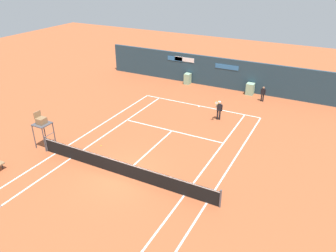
{
  "coord_description": "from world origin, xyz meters",
  "views": [
    {
      "loc": [
        9.76,
        -12.89,
        11.26
      ],
      "look_at": [
        0.11,
        5.55,
        0.8
      ],
      "focal_mm": 35.17,
      "sensor_mm": 36.0,
      "label": 1
    }
  ],
  "objects": [
    {
      "name": "umpire_chair",
      "position": [
        -6.51,
        0.37,
        1.74
      ],
      "size": [
        1.0,
        1.0,
        2.55
      ],
      "rotation": [
        0.0,
        0.0,
        -1.57
      ],
      "color": "#47474C",
      "rests_on": "ground_plane"
    },
    {
      "name": "tennis_ball_near_service_line",
      "position": [
        -3.26,
        2.15,
        0.03
      ],
      "size": [
        0.07,
        0.07,
        0.07
      ],
      "primitive_type": "sphere",
      "color": "#CCE033",
      "rests_on": "ground_plane"
    },
    {
      "name": "player_on_baseline",
      "position": [
        2.38,
        9.81,
        0.94
      ],
      "size": [
        0.49,
        0.77,
        1.79
      ],
      "rotation": [
        0.0,
        0.0,
        3.45
      ],
      "color": "black",
      "rests_on": "ground_plane"
    },
    {
      "name": "ground_plane",
      "position": [
        -0.0,
        0.58,
        0.0
      ],
      "size": [
        80.0,
        80.0,
        0.01
      ],
      "color": "#A8512D"
    },
    {
      "name": "ball_kid_left_post",
      "position": [
        4.55,
        15.27,
        0.8
      ],
      "size": [
        0.46,
        0.23,
        1.39
      ],
      "rotation": [
        0.0,
        0.0,
        2.95
      ],
      "color": "black",
      "rests_on": "ground_plane"
    },
    {
      "name": "tennis_net",
      "position": [
        0.0,
        0.0,
        0.51
      ],
      "size": [
        12.1,
        0.1,
        1.07
      ],
      "color": "#4C4C51",
      "rests_on": "ground_plane"
    },
    {
      "name": "sponsor_back_wall",
      "position": [
        0.0,
        16.97,
        1.44
      ],
      "size": [
        25.0,
        1.02,
        2.96
      ],
      "color": "#233D4C",
      "rests_on": "ground_plane"
    }
  ]
}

